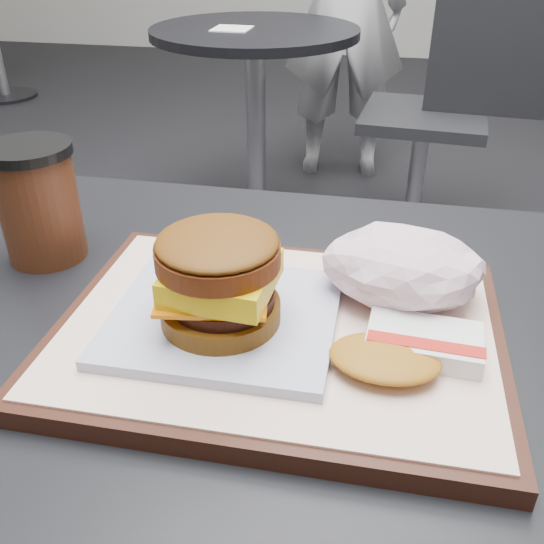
{
  "coord_description": "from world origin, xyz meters",
  "views": [
    {
      "loc": [
        0.12,
        -0.43,
        1.1
      ],
      "look_at": [
        0.03,
        -0.01,
        0.83
      ],
      "focal_mm": 40.0,
      "sensor_mm": 36.0,
      "label": 1
    }
  ],
  "objects_px": {
    "customer_table": "(243,463)",
    "crumpled_wrapper": "(403,267)",
    "neighbor_chair": "(446,104)",
    "serving_tray": "(278,333)",
    "breakfast_sandwich": "(221,288)",
    "coffee_cup": "(38,201)",
    "hash_brown": "(406,349)",
    "neighbor_table": "(256,88)",
    "patron": "(346,4)"
  },
  "relations": [
    {
      "from": "crumpled_wrapper",
      "to": "serving_tray",
      "type": "bearing_deg",
      "value": -148.53
    },
    {
      "from": "customer_table",
      "to": "hash_brown",
      "type": "relative_size",
      "value": 6.64
    },
    {
      "from": "neighbor_chair",
      "to": "serving_tray",
      "type": "bearing_deg",
      "value": -98.63
    },
    {
      "from": "crumpled_wrapper",
      "to": "neighbor_chair",
      "type": "bearing_deg",
      "value": 84.47
    },
    {
      "from": "coffee_cup",
      "to": "neighbor_table",
      "type": "distance_m",
      "value": 1.6
    },
    {
      "from": "breakfast_sandwich",
      "to": "coffee_cup",
      "type": "xyz_separation_m",
      "value": [
        -0.23,
        0.12,
        0.0
      ]
    },
    {
      "from": "breakfast_sandwich",
      "to": "crumpled_wrapper",
      "type": "height_order",
      "value": "breakfast_sandwich"
    },
    {
      "from": "customer_table",
      "to": "neighbor_chair",
      "type": "xyz_separation_m",
      "value": [
        0.31,
        1.73,
        -0.07
      ]
    },
    {
      "from": "serving_tray",
      "to": "coffee_cup",
      "type": "height_order",
      "value": "coffee_cup"
    },
    {
      "from": "customer_table",
      "to": "neighbor_table",
      "type": "distance_m",
      "value": 1.69
    },
    {
      "from": "hash_brown",
      "to": "coffee_cup",
      "type": "height_order",
      "value": "coffee_cup"
    },
    {
      "from": "crumpled_wrapper",
      "to": "coffee_cup",
      "type": "distance_m",
      "value": 0.38
    },
    {
      "from": "customer_table",
      "to": "crumpled_wrapper",
      "type": "bearing_deg",
      "value": 16.7
    },
    {
      "from": "customer_table",
      "to": "coffee_cup",
      "type": "distance_m",
      "value": 0.35
    },
    {
      "from": "crumpled_wrapper",
      "to": "neighbor_chair",
      "type": "relative_size",
      "value": 0.16
    },
    {
      "from": "coffee_cup",
      "to": "neighbor_chair",
      "type": "height_order",
      "value": "coffee_cup"
    },
    {
      "from": "hash_brown",
      "to": "neighbor_chair",
      "type": "xyz_separation_m",
      "value": [
        0.16,
        1.77,
        -0.29
      ]
    },
    {
      "from": "breakfast_sandwich",
      "to": "crumpled_wrapper",
      "type": "xyz_separation_m",
      "value": [
        0.15,
        0.08,
        -0.01
      ]
    },
    {
      "from": "crumpled_wrapper",
      "to": "neighbor_table",
      "type": "height_order",
      "value": "crumpled_wrapper"
    },
    {
      "from": "coffee_cup",
      "to": "neighbor_table",
      "type": "bearing_deg",
      "value": 94.28
    },
    {
      "from": "coffee_cup",
      "to": "patron",
      "type": "distance_m",
      "value": 2.26
    },
    {
      "from": "breakfast_sandwich",
      "to": "crumpled_wrapper",
      "type": "relative_size",
      "value": 1.34
    },
    {
      "from": "hash_brown",
      "to": "coffee_cup",
      "type": "xyz_separation_m",
      "value": [
        -0.38,
        0.13,
        0.03
      ]
    },
    {
      "from": "serving_tray",
      "to": "hash_brown",
      "type": "distance_m",
      "value": 0.11
    },
    {
      "from": "serving_tray",
      "to": "crumpled_wrapper",
      "type": "bearing_deg",
      "value": 31.47
    },
    {
      "from": "customer_table",
      "to": "patron",
      "type": "xyz_separation_m",
      "value": [
        -0.11,
        2.34,
        0.15
      ]
    },
    {
      "from": "breakfast_sandwich",
      "to": "coffee_cup",
      "type": "bearing_deg",
      "value": 152.83
    },
    {
      "from": "neighbor_chair",
      "to": "breakfast_sandwich",
      "type": "bearing_deg",
      "value": -100.0
    },
    {
      "from": "serving_tray",
      "to": "hash_brown",
      "type": "height_order",
      "value": "hash_brown"
    },
    {
      "from": "serving_tray",
      "to": "neighbor_table",
      "type": "relative_size",
      "value": 0.51
    },
    {
      "from": "serving_tray",
      "to": "breakfast_sandwich",
      "type": "xyz_separation_m",
      "value": [
        -0.05,
        -0.01,
        0.05
      ]
    },
    {
      "from": "neighbor_table",
      "to": "breakfast_sandwich",
      "type": "bearing_deg",
      "value": -78.41
    },
    {
      "from": "customer_table",
      "to": "crumpled_wrapper",
      "type": "relative_size",
      "value": 5.63
    },
    {
      "from": "neighbor_table",
      "to": "neighbor_chair",
      "type": "bearing_deg",
      "value": 6.74
    },
    {
      "from": "serving_tray",
      "to": "neighbor_chair",
      "type": "relative_size",
      "value": 0.43
    },
    {
      "from": "crumpled_wrapper",
      "to": "neighbor_chair",
      "type": "xyz_separation_m",
      "value": [
        0.16,
        1.68,
        -0.31
      ]
    },
    {
      "from": "breakfast_sandwich",
      "to": "coffee_cup",
      "type": "distance_m",
      "value": 0.26
    },
    {
      "from": "crumpled_wrapper",
      "to": "neighbor_table",
      "type": "bearing_deg",
      "value": 107.04
    },
    {
      "from": "serving_tray",
      "to": "crumpled_wrapper",
      "type": "relative_size",
      "value": 2.67
    },
    {
      "from": "hash_brown",
      "to": "crumpled_wrapper",
      "type": "relative_size",
      "value": 0.85
    },
    {
      "from": "crumpled_wrapper",
      "to": "hash_brown",
      "type": "bearing_deg",
      "value": -86.43
    },
    {
      "from": "customer_table",
      "to": "neighbor_table",
      "type": "relative_size",
      "value": 1.07
    },
    {
      "from": "breakfast_sandwich",
      "to": "neighbor_chair",
      "type": "height_order",
      "value": "breakfast_sandwich"
    },
    {
      "from": "coffee_cup",
      "to": "neighbor_table",
      "type": "relative_size",
      "value": 0.17
    },
    {
      "from": "hash_brown",
      "to": "crumpled_wrapper",
      "type": "height_order",
      "value": "crumpled_wrapper"
    },
    {
      "from": "neighbor_table",
      "to": "patron",
      "type": "xyz_separation_m",
      "value": [
        0.24,
        0.69,
        0.19
      ]
    },
    {
      "from": "customer_table",
      "to": "serving_tray",
      "type": "xyz_separation_m",
      "value": [
        0.04,
        -0.02,
        0.2
      ]
    },
    {
      "from": "serving_tray",
      "to": "hash_brown",
      "type": "relative_size",
      "value": 3.15
    },
    {
      "from": "customer_table",
      "to": "serving_tray",
      "type": "distance_m",
      "value": 0.2
    },
    {
      "from": "serving_tray",
      "to": "hash_brown",
      "type": "xyz_separation_m",
      "value": [
        0.11,
        -0.03,
        0.02
      ]
    }
  ]
}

